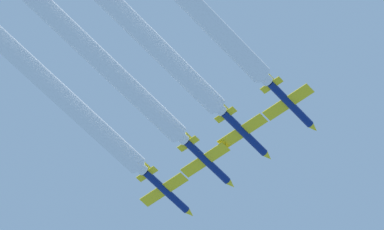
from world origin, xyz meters
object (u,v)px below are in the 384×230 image
at_px(jet_center, 246,134).
at_px(jet_inner_right, 291,105).
at_px(jet_far_left, 167,192).
at_px(jet_inner_left, 208,163).

relative_size(jet_center, jet_inner_right, 1.00).
bearing_deg(jet_center, jet_inner_right, 0.64).
distance_m(jet_center, jet_inner_right, 9.53).
bearing_deg(jet_inner_right, jet_far_left, 178.69).
relative_size(jet_far_left, jet_center, 1.00).
height_order(jet_inner_left, jet_inner_right, jet_inner_right).
bearing_deg(jet_inner_right, jet_inner_left, 179.43).
xyz_separation_m(jet_inner_left, jet_center, (8.25, -0.28, 0.67)).
bearing_deg(jet_far_left, jet_inner_left, -2.69).
bearing_deg(jet_inner_right, jet_center, -179.36).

